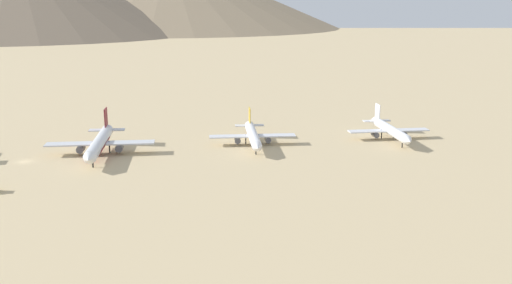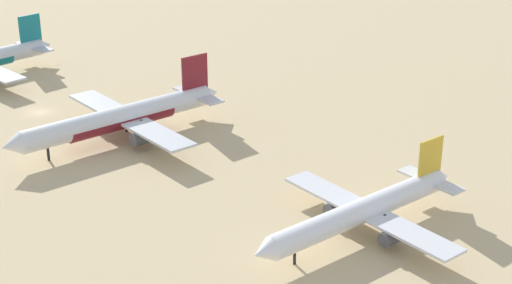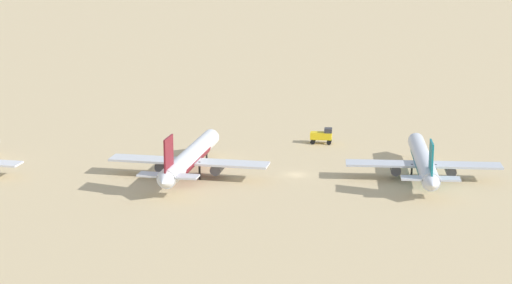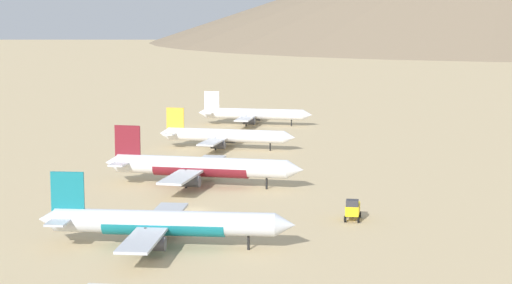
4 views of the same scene
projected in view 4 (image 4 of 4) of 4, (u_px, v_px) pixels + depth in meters
ground_plane at (196, 210)px, 169.92m from camera, size 1800.00×1800.00×0.00m
parked_jet_2 at (162, 223)px, 143.15m from camera, size 40.01×32.43×11.55m
parked_jet_3 at (200, 167)px, 191.61m from camera, size 42.19×34.45×12.18m
parked_jet_4 at (224, 136)px, 241.03m from camera, size 36.16×29.55×10.45m
parked_jet_5 at (253, 114)px, 288.90m from camera, size 35.85×29.21×10.34m
service_truck at (353, 208)px, 161.57m from camera, size 3.06×5.37×3.90m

